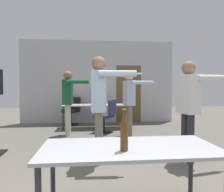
# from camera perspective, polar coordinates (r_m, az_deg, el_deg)

# --- Properties ---
(back_wall) EXTENTS (5.45, 0.12, 2.92)m
(back_wall) POSITION_cam_1_polar(r_m,az_deg,el_deg) (7.86, -3.40, 3.62)
(back_wall) COLOR #BCBCC1
(back_wall) RESTS_ON ground_plane
(conference_table_near) EXTENTS (1.65, 0.78, 0.73)m
(conference_table_near) POSITION_cam_1_polar(r_m,az_deg,el_deg) (2.13, 4.61, -14.83)
(conference_table_near) COLOR #A8A8AD
(conference_table_near) RESTS_ON ground_plane
(conference_table_far) EXTENTS (2.10, 0.71, 0.73)m
(conference_table_far) POSITION_cam_1_polar(r_m,az_deg,el_deg) (6.84, -4.09, -2.79)
(conference_table_far) COLOR #A8A8AD
(conference_table_far) RESTS_ON ground_plane
(person_center_tall) EXTENTS (0.81, 0.56, 1.67)m
(person_center_tall) POSITION_cam_1_polar(r_m,az_deg,el_deg) (5.66, 4.59, -0.27)
(person_center_tall) COLOR slate
(person_center_tall) RESTS_ON ground_plane
(person_right_polo) EXTENTS (0.77, 0.65, 1.70)m
(person_right_polo) POSITION_cam_1_polar(r_m,az_deg,el_deg) (5.85, -11.32, -0.14)
(person_right_polo) COLOR beige
(person_right_polo) RESTS_ON ground_plane
(person_left_plaid) EXTENTS (0.84, 0.56, 1.72)m
(person_left_plaid) POSITION_cam_1_polar(r_m,az_deg,el_deg) (3.92, 19.43, -1.12)
(person_left_plaid) COLOR #28282D
(person_left_plaid) RESTS_ON ground_plane
(person_near_casual) EXTENTS (0.80, 0.67, 1.80)m
(person_near_casual) POSITION_cam_1_polar(r_m,az_deg,el_deg) (3.70, -3.21, -0.60)
(person_near_casual) COLOR slate
(person_near_casual) RESTS_ON ground_plane
(office_chair_mid_tucked) EXTENTS (0.67, 0.65, 0.92)m
(office_chair_mid_tucked) POSITION_cam_1_polar(r_m,az_deg,el_deg) (6.17, -1.50, -5.57)
(office_chair_mid_tucked) COLOR black
(office_chair_mid_tucked) RESTS_ON ground_plane
(office_chair_near_pushed) EXTENTS (0.64, 0.67, 0.93)m
(office_chair_near_pushed) POSITION_cam_1_polar(r_m,az_deg,el_deg) (7.56, -10.43, -4.08)
(office_chair_near_pushed) COLOR black
(office_chair_near_pushed) RESTS_ON ground_plane
(beer_bottle) EXTENTS (0.07, 0.07, 0.37)m
(beer_bottle) POSITION_cam_1_polar(r_m,az_deg,el_deg) (1.93, 3.20, -9.16)
(beer_bottle) COLOR #563314
(beer_bottle) RESTS_ON conference_table_near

